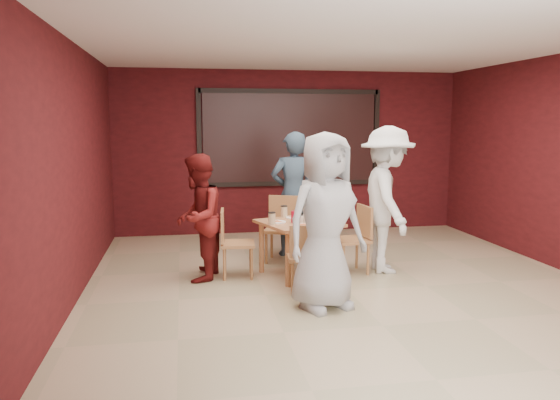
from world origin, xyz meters
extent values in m
plane|color=tan|center=(0.00, 0.00, 0.00)|extent=(7.00, 7.00, 0.00)
cube|color=black|center=(0.00, 3.45, 1.65)|extent=(3.00, 0.02, 1.50)
cube|color=#BE764E|center=(-0.43, 0.71, 0.67)|extent=(1.10, 1.10, 0.04)
cylinder|color=#BE764E|center=(-0.87, 0.93, 0.33)|extent=(0.06, 0.06, 0.65)
cylinder|color=#BE764E|center=(-0.21, 1.15, 0.33)|extent=(0.06, 0.06, 0.65)
cylinder|color=#BE764E|center=(-0.65, 0.27, 0.33)|extent=(0.06, 0.06, 0.65)
cylinder|color=#BE764E|center=(0.01, 0.49, 0.33)|extent=(0.06, 0.06, 0.65)
cylinder|color=white|center=(-0.43, 0.43, 0.69)|extent=(0.22, 0.22, 0.01)
cone|color=#CF8F49|center=(-0.43, 0.43, 0.71)|extent=(0.20, 0.20, 0.02)
cylinder|color=#F5E8C3|center=(-0.31, 0.35, 0.76)|extent=(0.09, 0.09, 0.14)
cylinder|color=black|center=(-0.31, 0.35, 0.83)|extent=(0.09, 0.09, 0.01)
cylinder|color=white|center=(-0.43, 0.98, 0.69)|extent=(0.22, 0.22, 0.01)
cone|color=#CF8F49|center=(-0.43, 0.98, 0.71)|extent=(0.20, 0.20, 0.02)
cylinder|color=#F5E8C3|center=(-0.55, 1.07, 0.76)|extent=(0.09, 0.09, 0.14)
cylinder|color=black|center=(-0.55, 1.07, 0.83)|extent=(0.09, 0.09, 0.01)
cylinder|color=white|center=(-0.71, 0.71, 0.69)|extent=(0.22, 0.22, 0.01)
cone|color=#CF8F49|center=(-0.71, 0.71, 0.71)|extent=(0.20, 0.20, 0.02)
cylinder|color=#F5E8C3|center=(-0.79, 0.59, 0.76)|extent=(0.09, 0.09, 0.14)
cylinder|color=black|center=(-0.79, 0.59, 0.83)|extent=(0.09, 0.09, 0.01)
cylinder|color=white|center=(-0.16, 0.71, 0.69)|extent=(0.22, 0.22, 0.01)
cone|color=#CF8F49|center=(-0.16, 0.71, 0.71)|extent=(0.20, 0.20, 0.02)
cylinder|color=#F5E8C3|center=(-0.07, 0.83, 0.76)|extent=(0.09, 0.09, 0.14)
cylinder|color=black|center=(-0.07, 0.83, 0.83)|extent=(0.09, 0.09, 0.01)
cylinder|color=silver|center=(-0.36, 0.68, 0.74)|extent=(0.06, 0.06, 0.10)
cylinder|color=silver|center=(-0.41, 0.64, 0.73)|extent=(0.05, 0.05, 0.08)
cylinder|color=#A60B25|center=(-0.50, 0.66, 0.76)|extent=(0.07, 0.07, 0.15)
cube|color=black|center=(-0.41, 0.76, 0.74)|extent=(0.12, 0.09, 0.10)
cube|color=#AA7642|center=(-0.50, 0.07, 0.39)|extent=(0.42, 0.42, 0.04)
cylinder|color=#AA7642|center=(-0.33, 0.21, 0.19)|extent=(0.03, 0.03, 0.38)
cylinder|color=#AA7642|center=(-0.64, 0.24, 0.19)|extent=(0.03, 0.03, 0.38)
cylinder|color=#AA7642|center=(-0.36, -0.10, 0.19)|extent=(0.03, 0.03, 0.38)
cylinder|color=#AA7642|center=(-0.67, -0.07, 0.19)|extent=(0.03, 0.03, 0.38)
cube|color=#AA7642|center=(-0.51, -0.10, 0.61)|extent=(0.39, 0.07, 0.37)
cube|color=#AA7642|center=(-0.52, 1.43, 0.44)|extent=(0.56, 0.56, 0.04)
cylinder|color=#AA7642|center=(-0.75, 1.33, 0.21)|extent=(0.04, 0.04, 0.42)
cylinder|color=#AA7642|center=(-0.42, 1.21, 0.21)|extent=(0.04, 0.04, 0.42)
cylinder|color=#AA7642|center=(-0.62, 1.66, 0.21)|extent=(0.04, 0.04, 0.42)
cylinder|color=#AA7642|center=(-0.29, 1.53, 0.21)|extent=(0.04, 0.04, 0.42)
cube|color=#AA7642|center=(-0.45, 1.62, 0.69)|extent=(0.42, 0.19, 0.41)
cube|color=#AA7642|center=(-1.19, 0.78, 0.42)|extent=(0.44, 0.44, 0.04)
cylinder|color=#AA7642|center=(-1.04, 0.60, 0.20)|extent=(0.04, 0.04, 0.40)
cylinder|color=#AA7642|center=(-1.01, 0.93, 0.20)|extent=(0.04, 0.04, 0.40)
cylinder|color=#AA7642|center=(-1.37, 0.63, 0.20)|extent=(0.04, 0.04, 0.40)
cylinder|color=#AA7642|center=(-1.34, 0.96, 0.20)|extent=(0.04, 0.04, 0.40)
cube|color=#AA7642|center=(-1.38, 0.80, 0.65)|extent=(0.07, 0.41, 0.39)
cube|color=#AA7642|center=(0.25, 0.71, 0.43)|extent=(0.46, 0.46, 0.04)
cylinder|color=#AA7642|center=(0.06, 0.86, 0.20)|extent=(0.04, 0.04, 0.41)
cylinder|color=#AA7642|center=(0.10, 0.52, 0.20)|extent=(0.04, 0.04, 0.41)
cylinder|color=#AA7642|center=(0.39, 0.90, 0.20)|extent=(0.04, 0.04, 0.41)
cylinder|color=#AA7642|center=(0.44, 0.56, 0.20)|extent=(0.04, 0.04, 0.41)
cube|color=#AA7642|center=(0.43, 0.73, 0.67)|extent=(0.08, 0.42, 0.40)
imported|color=#AEAEAE|center=(-0.42, -0.52, 0.91)|extent=(1.04, 0.85, 1.83)
imported|color=#324659|center=(-0.28, 1.79, 0.89)|extent=(0.66, 0.44, 1.79)
imported|color=maroon|center=(-1.67, 0.75, 0.77)|extent=(0.75, 0.87, 1.54)
imported|color=white|center=(0.72, 0.71, 0.94)|extent=(0.81, 1.27, 1.87)
camera|label=1|loc=(-1.84, -5.84, 1.92)|focal=35.00mm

